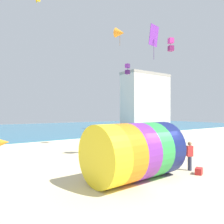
% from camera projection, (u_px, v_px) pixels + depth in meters
% --- Properties ---
extents(ground_plane, '(120.00, 120.00, 0.00)m').
position_uv_depth(ground_plane, '(153.00, 178.00, 11.76)').
color(ground_plane, beige).
extents(sea, '(120.00, 40.00, 0.10)m').
position_uv_depth(sea, '(9.00, 130.00, 42.41)').
color(sea, teal).
rests_on(sea, ground).
extents(giant_inflatable_tube, '(5.17, 3.19, 2.97)m').
position_uv_depth(giant_inflatable_tube, '(135.00, 151.00, 11.44)').
color(giant_inflatable_tube, yellow).
rests_on(giant_inflatable_tube, ground).
extents(kite_handler, '(0.42, 0.36, 1.74)m').
position_uv_depth(kite_handler, '(190.00, 156.00, 13.22)').
color(kite_handler, '#383D56').
rests_on(kite_handler, ground).
extents(kite_magenta_box, '(0.58, 0.58, 1.27)m').
position_uv_depth(kite_magenta_box, '(171.00, 45.00, 20.33)').
color(kite_magenta_box, '#D1339E').
extents(kite_purple_box, '(0.39, 0.39, 0.86)m').
position_uv_depth(kite_purple_box, '(127.00, 69.00, 17.16)').
color(kite_purple_box, purple).
extents(kite_purple_diamond, '(1.07, 0.41, 2.56)m').
position_uv_depth(kite_purple_diamond, '(154.00, 36.00, 16.38)').
color(kite_purple_diamond, purple).
extents(kite_orange_delta, '(1.37, 1.44, 1.86)m').
position_uv_depth(kite_orange_delta, '(120.00, 33.00, 21.94)').
color(kite_orange_delta, orange).
extents(promenade_building, '(10.01, 4.28, 11.20)m').
position_uv_depth(promenade_building, '(146.00, 102.00, 43.33)').
color(promenade_building, silver).
rests_on(promenade_building, ground).
extents(beach_flag, '(0.47, 0.36, 2.21)m').
position_uv_depth(beach_flag, '(4.00, 144.00, 10.84)').
color(beach_flag, silver).
rests_on(beach_flag, ground).
extents(cooler_box, '(0.62, 0.53, 0.36)m').
position_uv_depth(cooler_box, '(199.00, 171.00, 12.38)').
color(cooler_box, red).
rests_on(cooler_box, ground).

